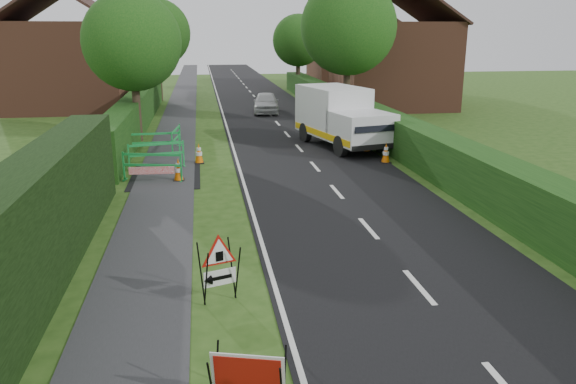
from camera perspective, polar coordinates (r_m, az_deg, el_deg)
ground at (r=10.16m, az=1.76°, el=-13.03°), size 120.00×120.00×0.00m
road_surface at (r=44.20m, az=-3.37°, el=9.57°), size 6.00×90.00×0.02m
footpath at (r=44.03m, az=-10.61°, el=9.31°), size 2.00×90.00×0.02m
hedge_west_near at (r=10.57m, az=-26.84°, el=-13.69°), size 1.10×18.00×2.50m
hedge_west_far at (r=31.30m, az=-14.89°, el=6.40°), size 1.00×24.00×1.80m
hedge_east at (r=26.50m, az=9.35°, el=5.06°), size 1.20×50.00×1.50m
house_west at (r=39.67m, az=-21.39°, el=11.99°), size 7.50×7.40×7.88m
house_east_a at (r=38.90m, az=10.48°, el=12.74°), size 7.50×7.40×7.88m
house_east_b at (r=52.58m, az=6.47°, el=13.68°), size 7.50×7.40×7.88m
tree_nw at (r=26.90m, az=-15.56°, el=14.48°), size 4.40×4.40×6.70m
tree_ne at (r=31.77m, az=6.17°, el=16.35°), size 5.20×5.20×7.79m
tree_fw at (r=42.83m, az=-13.20°, el=15.46°), size 4.80×4.80×7.24m
tree_fe at (r=47.43m, az=1.04°, el=15.14°), size 4.20×4.20×6.33m
red_rect_sign at (r=7.91m, az=-4.10°, el=-18.29°), size 1.10×0.84×0.84m
triangle_sign at (r=10.53m, az=-7.18°, el=-7.26°), size 0.99×0.99×1.15m
works_van at (r=24.99m, az=5.36°, el=7.71°), size 3.43×5.96×2.56m
traffic_cone_0 at (r=22.16m, az=9.91°, el=3.94°), size 0.38×0.38×0.79m
traffic_cone_1 at (r=24.12m, az=8.00°, el=4.99°), size 0.38×0.38×0.79m
traffic_cone_2 at (r=26.10m, az=5.83°, el=5.90°), size 0.38×0.38×0.79m
traffic_cone_3 at (r=19.52m, az=-11.07°, el=2.25°), size 0.38×0.38×0.79m
traffic_cone_4 at (r=22.02m, az=-9.04°, el=3.90°), size 0.38×0.38×0.79m
ped_barrier_0 at (r=19.64m, az=-13.65°, el=2.89°), size 2.09×0.82×1.00m
ped_barrier_1 at (r=21.40m, az=-13.23°, el=3.97°), size 2.09×0.79×1.00m
ped_barrier_2 at (r=23.66m, az=-13.42°, el=5.09°), size 2.08×0.47×1.00m
ped_barrier_3 at (r=24.48m, az=-11.31°, el=5.57°), size 0.60×2.09×1.00m
redwhite_plank at (r=19.46m, az=-13.60°, el=0.86°), size 1.50×0.12×0.25m
hatchback_car at (r=35.60m, az=-2.24°, el=9.07°), size 1.92×3.92×1.29m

